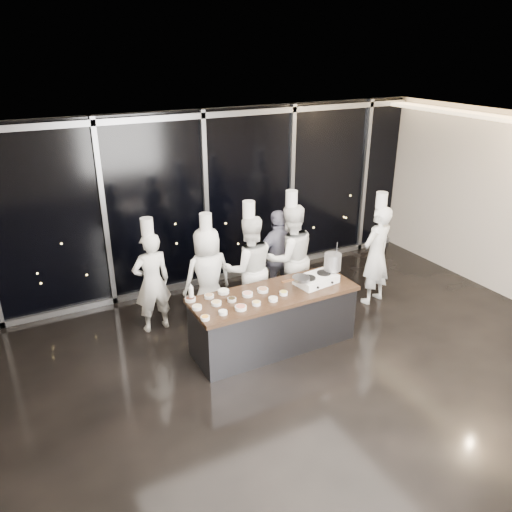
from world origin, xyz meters
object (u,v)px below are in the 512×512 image
at_px(chef_far_left, 152,281).
at_px(guest, 279,257).
at_px(chef_right, 290,257).
at_px(chef_left, 208,276).
at_px(frying_pan, 300,279).
at_px(stock_pot, 333,262).
at_px(stove, 316,279).
at_px(chef_center, 249,268).
at_px(chef_side, 376,254).
at_px(demo_counter, 274,319).

xyz_separation_m(chef_far_left, guest, (2.21, -0.09, -0.00)).
xyz_separation_m(chef_far_left, chef_right, (2.26, -0.37, 0.09)).
relative_size(chef_far_left, chef_left, 1.00).
height_order(frying_pan, stock_pot, stock_pot).
bearing_deg(chef_left, frying_pan, 127.40).
relative_size(stove, chef_right, 0.32).
relative_size(stock_pot, chef_right, 0.12).
height_order(chef_left, guest, chef_left).
xyz_separation_m(stock_pot, chef_far_left, (-2.44, 1.30, -0.33)).
distance_m(stock_pot, chef_center, 1.35).
xyz_separation_m(chef_left, chef_right, (1.41, -0.17, 0.10)).
relative_size(chef_center, chef_side, 1.01).
xyz_separation_m(chef_far_left, chef_side, (3.68, -0.88, 0.06)).
bearing_deg(chef_left, guest, -177.48).
xyz_separation_m(demo_counter, frying_pan, (0.40, -0.07, 0.61)).
bearing_deg(chef_left, chef_right, 171.11).
height_order(frying_pan, chef_center, chef_center).
xyz_separation_m(chef_right, chef_side, (1.42, -0.51, -0.03)).
distance_m(demo_counter, guest, 1.50).
distance_m(stock_pot, chef_right, 0.98).
distance_m(stove, stock_pot, 0.38).
distance_m(demo_counter, chef_right, 1.35).
relative_size(frying_pan, chef_center, 0.23).
xyz_separation_m(stock_pot, chef_right, (-0.19, 0.93, -0.24)).
relative_size(frying_pan, stock_pot, 1.83).
bearing_deg(guest, demo_counter, 53.06).
height_order(chef_left, chef_center, chef_center).
distance_m(frying_pan, chef_right, 1.11).
xyz_separation_m(frying_pan, chef_center, (-0.33, 1.00, -0.16)).
bearing_deg(chef_center, chef_left, -5.37).
height_order(demo_counter, chef_far_left, chef_far_left).
relative_size(stock_pot, guest, 0.15).
relative_size(demo_counter, chef_center, 1.22).
height_order(chef_far_left, chef_side, chef_side).
xyz_separation_m(guest, chef_side, (1.47, -0.78, 0.06)).
height_order(chef_far_left, chef_left, chef_far_left).
distance_m(chef_left, chef_side, 2.91).
bearing_deg(chef_right, stock_pot, 104.27).
relative_size(stove, chef_center, 0.33).
distance_m(stove, chef_far_left, 2.52).
distance_m(frying_pan, chef_side, 1.93).
xyz_separation_m(stock_pot, chef_side, (1.23, 0.42, -0.27)).
relative_size(chef_far_left, guest, 1.11).
height_order(stock_pot, chef_side, chef_side).
height_order(stove, chef_center, chef_center).
height_order(stove, stock_pot, stock_pot).
height_order(stove, guest, guest).
distance_m(stove, chef_side, 1.62).
distance_m(stove, frying_pan, 0.32).
height_order(stove, chef_far_left, chef_far_left).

